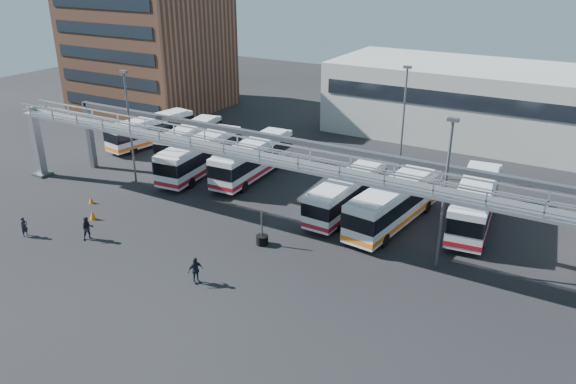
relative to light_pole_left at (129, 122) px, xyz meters
The scene contains 20 objects.
ground 18.78m from the light_pole_left, 26.57° to the right, with size 140.00×140.00×0.00m, color black.
gantry 16.14m from the light_pole_left, ahead, with size 51.40×5.15×7.10m.
apartment_building 28.52m from the light_pole_left, 129.29° to the left, with size 18.00×15.00×16.00m, color brown.
warehouse 41.07m from the light_pole_left, 46.97° to the left, with size 42.00×14.00×8.00m, color #9E9E99.
light_pole_left is the anchor object (origin of this frame).
light_pole_mid 28.02m from the light_pole_left, ahead, with size 0.70×0.35×10.21m.
light_pole_back 24.41m from the light_pole_left, 34.99° to the left, with size 0.70×0.35×10.21m.
bus_0 11.81m from the light_pole_left, 125.31° to the left, with size 3.96×10.48×3.11m.
bus_1 9.81m from the light_pole_left, 95.65° to the left, with size 3.88×10.21×3.03m.
bus_2 7.25m from the light_pole_left, 53.63° to the left, with size 3.66×11.41×3.41m.
bus_3 11.39m from the light_pole_left, 38.49° to the left, with size 3.08×11.22×3.38m.
bus_5 20.00m from the light_pole_left, 11.09° to the left, with size 2.79×10.28×3.09m.
bus_6 23.85m from the light_pole_left, ahead, with size 3.92×11.52×3.43m.
bus_7 29.57m from the light_pole_left, 13.14° to the left, with size 3.72×11.46×3.42m.
pedestrian_a 12.86m from the light_pole_left, 87.72° to the right, with size 0.56×0.37×1.53m, color black.
pedestrian_b 12.06m from the light_pole_left, 63.40° to the right, with size 0.87×0.68×1.79m, color black.
pedestrian_d 19.31m from the light_pole_left, 34.45° to the right, with size 1.05×0.44×1.79m, color #18222C.
cone_left 9.46m from the light_pole_left, 70.77° to the right, with size 0.49×0.49×0.78m, color orange.
cone_right 7.55m from the light_pole_left, 89.62° to the right, with size 0.40×0.40×0.63m, color orange.
tire_stack 17.62m from the light_pole_left, 14.32° to the right, with size 0.87×0.87×2.50m.
Camera 1 is at (19.78, -26.03, 19.17)m, focal length 35.00 mm.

